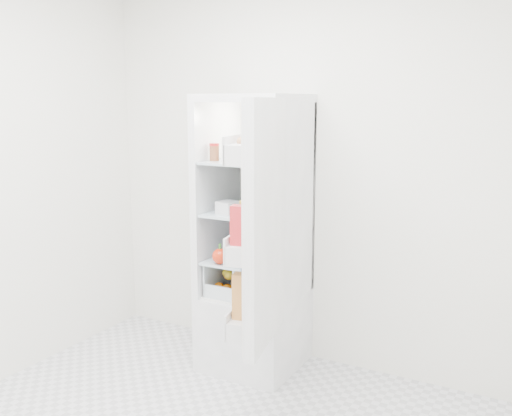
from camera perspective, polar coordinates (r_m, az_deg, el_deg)
The scene contains 21 objects.
room_walls at distance 2.51m, azimuth -9.78°, elevation 6.69°, with size 3.02×3.02×2.61m.
refrigerator at distance 3.81m, azimuth 0.14°, elevation -6.00°, with size 0.60×0.60×1.80m.
shelf_low at distance 3.74m, azimuth -0.33°, elevation -5.14°, with size 0.49×0.53×0.01m, color silver.
shelf_mid at distance 3.67m, azimuth -0.33°, elevation -0.48°, with size 0.49×0.53×0.01m, color silver.
shelf_top at distance 3.62m, azimuth -0.34°, elevation 4.66°, with size 0.49×0.53×0.01m, color silver.
crisper_left at distance 3.83m, azimuth -1.93°, elevation -6.77°, with size 0.23×0.46×0.22m, color silver, non-canonical shape.
crisper_right at distance 3.72m, azimuth 1.33°, elevation -7.32°, with size 0.23×0.46×0.22m, color silver, non-canonical shape.
condiment_jars at distance 3.51m, azimuth -1.24°, elevation 5.31°, with size 0.46×0.16×0.08m.
squeeze_bottle at distance 3.69m, azimuth 2.53°, elevation 6.44°, with size 0.06×0.06×0.20m, color white.
tub_white at distance 3.59m, azimuth -2.73°, elevation 0.04°, with size 0.12×0.12×0.08m, color silver.
tub_cream at distance 3.70m, azimuth -0.40°, elevation 0.32°, with size 0.12×0.12×0.07m, color white.
tin_red at distance 3.38m, azimuth 0.61°, elevation -0.73°, with size 0.10×0.10×0.07m, color red.
foil_tray at distance 3.83m, azimuth 0.61°, elevation 0.41°, with size 0.14×0.11×0.04m, color silver.
tub_green at distance 3.57m, azimuth 1.99°, elevation 0.04°, with size 0.11×0.15×0.09m, color #387C48.
red_cabbage at distance 3.68m, azimuth -0.06°, elevation -4.02°, with size 0.15×0.15×0.15m, color #581E59.
bell_pepper at distance 3.60m, azimuth -3.62°, elevation -4.83°, with size 0.10×0.10×0.10m, color red.
mushroom_bowl at distance 3.88m, azimuth -0.96°, elevation -3.92°, with size 0.14×0.14×0.07m, color #97BCE1.
salad_bag at distance 3.53m, azimuth 1.32°, elevation -5.11°, with size 0.10×0.10×0.10m, color #AEC997.
citrus_pile at distance 3.81m, azimuth -2.25°, elevation -7.21°, with size 0.20×0.31×0.16m.
veg_pile at distance 3.73m, azimuth 1.38°, elevation -8.03°, with size 0.16×0.30×0.10m.
fridge_door at distance 3.00m, azimuth 0.41°, elevation -2.16°, with size 0.28×0.60×1.30m.
Camera 1 is at (1.57, -1.95, 1.76)m, focal length 40.00 mm.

